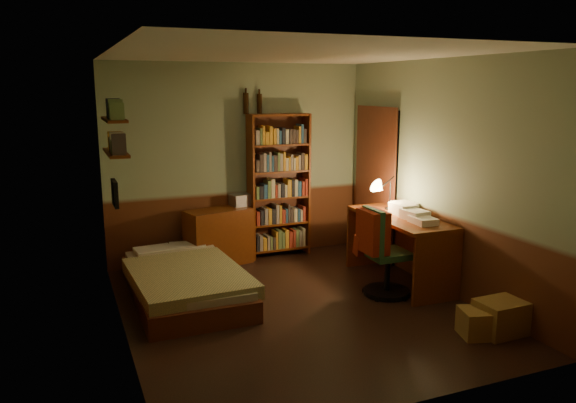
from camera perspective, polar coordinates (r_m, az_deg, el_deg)
name	(u,v)px	position (r m, az deg, el deg)	size (l,w,h in m)	color
floor	(297,309)	(6.03, 0.92, -10.84)	(3.50, 4.00, 0.02)	black
ceiling	(298,53)	(5.58, 1.01, 14.87)	(3.50, 4.00, 0.02)	silver
wall_back	(238,162)	(7.53, -5.10, 3.98)	(3.50, 0.02, 2.60)	gray
wall_left	(116,200)	(5.23, -17.03, 0.17)	(0.02, 4.00, 2.60)	gray
wall_right	(441,176)	(6.55, 15.26, 2.48)	(0.02, 4.00, 2.60)	gray
wall_front	(413,234)	(3.94, 12.60, -3.26)	(3.50, 0.02, 2.60)	gray
doorway	(377,185)	(7.64, 8.99, 1.71)	(0.06, 0.90, 2.00)	black
door_trim	(374,185)	(7.62, 8.76, 1.70)	(0.02, 0.98, 2.08)	#4A2012
bed	(184,270)	(6.34, -10.51, -6.89)	(1.09, 2.03, 0.60)	olive
dresser	(218,237)	(7.38, -7.09, -3.59)	(0.83, 0.41, 0.74)	#5A250C
mini_stereo	(242,200)	(7.50, -4.72, 0.19)	(0.29, 0.22, 0.15)	#B2B2B7
bookshelf	(279,186)	(7.60, -0.93, 1.58)	(0.83, 0.26, 1.94)	#5A250C
bottle_left	(246,103)	(7.45, -4.29, 9.91)	(0.07, 0.07, 0.27)	black
bottle_right	(259,104)	(7.51, -2.92, 9.89)	(0.07, 0.07, 0.26)	black
desk	(399,249)	(6.79, 11.22, -4.78)	(0.62, 1.50, 0.81)	#5A250C
paper_stack	(405,207)	(6.93, 11.76, -0.54)	(0.21, 0.29, 0.12)	silver
desk_lamp	(390,187)	(6.97, 10.37, 1.49)	(0.17, 0.17, 0.57)	black
office_chair	(388,254)	(6.34, 10.12, -5.24)	(0.48, 0.42, 0.95)	#2B5831
red_jacket	(362,189)	(6.21, 7.55, 1.23)	(0.22, 0.39, 0.47)	#9F2A13
wall_shelf_lower	(116,153)	(6.28, -17.08, 4.77)	(0.20, 0.90, 0.03)	#5A250C
wall_shelf_upper	(114,120)	(6.26, -17.27, 7.95)	(0.20, 0.90, 0.03)	#5A250C
framed_picture	(115,193)	(5.84, -17.19, 0.79)	(0.04, 0.32, 0.26)	black
cardboard_box_a	(500,317)	(5.75, 20.77, -10.93)	(0.43, 0.34, 0.32)	olive
cardboard_box_b	(480,323)	(5.65, 18.96, -11.57)	(0.37, 0.30, 0.26)	olive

